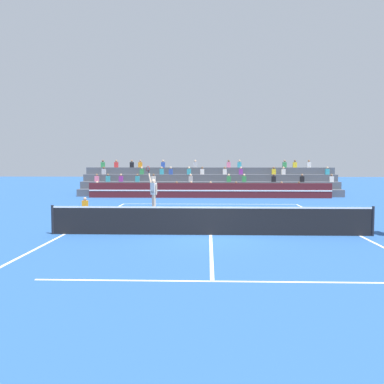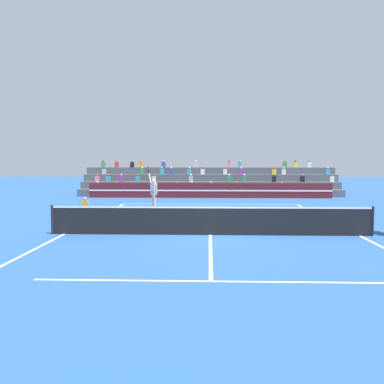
{
  "view_description": "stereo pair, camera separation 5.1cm",
  "coord_description": "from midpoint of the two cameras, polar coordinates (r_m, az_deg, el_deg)",
  "views": [
    {
      "loc": [
        -0.1,
        -16.56,
        2.77
      ],
      "look_at": [
        -0.96,
        7.21,
        1.1
      ],
      "focal_mm": 42.0,
      "sensor_mm": 36.0,
      "label": 1
    },
    {
      "loc": [
        -0.05,
        -16.56,
        2.77
      ],
      "look_at": [
        -0.96,
        7.21,
        1.1
      ],
      "focal_mm": 42.0,
      "sensor_mm": 36.0,
      "label": 2
    }
  ],
  "objects": [
    {
      "name": "tennis_ball",
      "position": [
        20.26,
        -2.84,
        -3.75
      ],
      "size": [
        0.07,
        0.07,
        0.07
      ],
      "primitive_type": "sphere",
      "color": "#C6DB33",
      "rests_on": "ground"
    },
    {
      "name": "bleacher_stand",
      "position": [
        36.48,
        2.17,
        0.98
      ],
      "size": [
        20.44,
        3.8,
        2.83
      ],
      "color": "#4C515B",
      "rests_on": "ground"
    },
    {
      "name": "tennis_net",
      "position": [
        16.71,
        2.31,
        -3.64
      ],
      "size": [
        12.0,
        0.1,
        1.1
      ],
      "color": "black",
      "rests_on": "ground"
    },
    {
      "name": "tennis_player",
      "position": [
        25.52,
        -4.97,
        -0.0
      ],
      "size": [
        0.74,
        0.73,
        2.49
      ],
      "color": "beige",
      "rests_on": "ground"
    },
    {
      "name": "sponsor_banner_wall",
      "position": [
        33.34,
        2.18,
        0.19
      ],
      "size": [
        18.0,
        0.26,
        1.1
      ],
      "color": "#51191E",
      "rests_on": "ground"
    },
    {
      "name": "court_lines",
      "position": [
        16.79,
        2.3,
        -5.47
      ],
      "size": [
        11.1,
        23.9,
        0.01
      ],
      "color": "white",
      "rests_on": "ground"
    },
    {
      "name": "ground_plane",
      "position": [
        16.79,
        2.3,
        -5.48
      ],
      "size": [
        120.0,
        120.0,
        0.0
      ],
      "primitive_type": "plane",
      "color": "#285699"
    },
    {
      "name": "ball_kid_courtside",
      "position": [
        24.31,
        -13.48,
        -1.85
      ],
      "size": [
        0.3,
        0.36,
        0.84
      ],
      "color": "black",
      "rests_on": "ground"
    }
  ]
}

